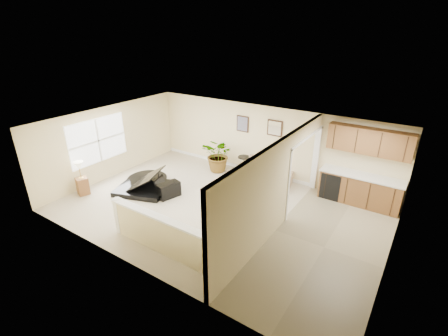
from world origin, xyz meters
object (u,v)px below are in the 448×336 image
Objects in this scene: piano_bench at (169,190)px; small_plant at (283,185)px; accent_table at (244,163)px; palm_plant at (219,155)px; lamp_stand at (82,181)px; piano at (144,171)px; loveseat at (270,171)px.

piano_bench is 3.64m from small_plant.
palm_plant is at bearing -160.37° from accent_table.
lamp_stand is at bearing -145.17° from small_plant.
piano reaches higher than accent_table.
loveseat is 1.64× the size of lamp_stand.
small_plant is at bearing 11.26° from piano.
piano is 1.09m from piano_bench.
piano_bench is at bearing -94.76° from palm_plant.
piano reaches higher than loveseat.
accent_table is (1.07, 2.82, 0.18)m from piano_bench.
loveseat is 2.78× the size of accent_table.
piano_bench is 1.29× the size of small_plant.
loveseat is at bearing 1.96° from accent_table.
palm_plant is 2.67m from small_plant.
loveseat is (3.11, 2.85, -0.27)m from piano.
accent_table is (2.09, 2.82, -0.20)m from piano.
piano is at bearing 180.00° from piano_bench.
loveseat is at bearing 23.22° from piano.
accent_table is 0.59× the size of lamp_stand.
palm_plant is (1.23, 2.51, 0.01)m from piano.
lamp_stand reaches higher than accent_table.
lamp_stand is at bearing -150.22° from loveseat.
lamp_stand is (-1.39, -1.37, -0.15)m from piano.
piano is 4.49m from small_plant.
lamp_stand is at bearing -124.00° from palm_plant.
piano is at bearing 44.61° from lamp_stand.
palm_plant reaches higher than accent_table.
piano_bench is at bearing 29.63° from lamp_stand.
palm_plant is (-0.87, -0.31, 0.21)m from accent_table.
loveseat is at bearing 142.55° from small_plant.
accent_table is at bearing 19.63° from palm_plant.
palm_plant is 4.68m from lamp_stand.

